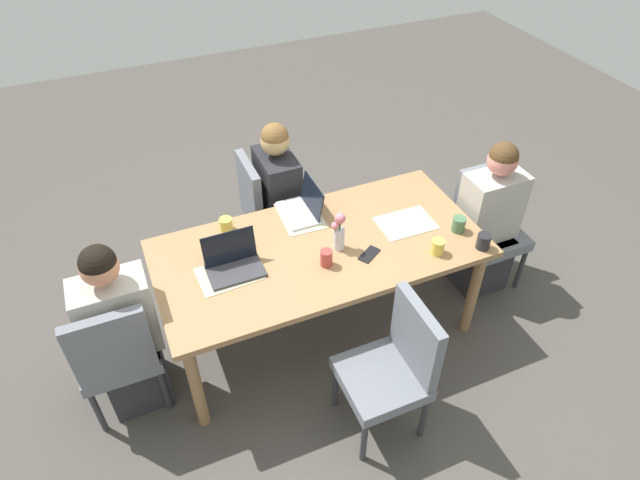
# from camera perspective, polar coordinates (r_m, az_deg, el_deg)

# --- Properties ---
(ground_plane) EXTENTS (10.00, 10.00, 0.00)m
(ground_plane) POSITION_cam_1_polar(r_m,az_deg,el_deg) (3.92, 0.00, -8.92)
(ground_plane) COLOR #4C4742
(dining_table) EXTENTS (2.01, 0.97, 0.75)m
(dining_table) POSITION_cam_1_polar(r_m,az_deg,el_deg) (3.43, 0.00, -1.61)
(dining_table) COLOR #9E754C
(dining_table) RESTS_ON ground_plane
(chair_head_left_left_near) EXTENTS (0.44, 0.44, 0.90)m
(chair_head_left_left_near) POSITION_cam_1_polar(r_m,az_deg,el_deg) (4.15, 16.79, 1.93)
(chair_head_left_left_near) COLOR slate
(chair_head_left_left_near) RESTS_ON ground_plane
(person_head_left_left_near) EXTENTS (0.40, 0.36, 1.19)m
(person_head_left_left_near) POSITION_cam_1_polar(r_m,az_deg,el_deg) (4.06, 16.80, 1.41)
(person_head_left_left_near) COLOR #2D2D33
(person_head_left_left_near) RESTS_ON ground_plane
(chair_near_left_mid) EXTENTS (0.44, 0.44, 0.90)m
(chair_near_left_mid) POSITION_cam_1_polar(r_m,az_deg,el_deg) (4.13, -5.55, 3.53)
(chair_near_left_mid) COLOR slate
(chair_near_left_mid) RESTS_ON ground_plane
(person_near_left_mid) EXTENTS (0.36, 0.40, 1.19)m
(person_near_left_mid) POSITION_cam_1_polar(r_m,az_deg,el_deg) (4.08, -4.31, 3.62)
(person_near_left_mid) COLOR #2D2D33
(person_near_left_mid) RESTS_ON ground_plane
(chair_head_right_left_far) EXTENTS (0.44, 0.44, 0.90)m
(chair_head_right_left_far) POSITION_cam_1_polar(r_m,az_deg,el_deg) (3.34, -20.33, -10.83)
(chair_head_right_left_far) COLOR slate
(chair_head_right_left_far) RESTS_ON ground_plane
(person_head_right_left_far) EXTENTS (0.40, 0.36, 1.19)m
(person_head_right_left_far) POSITION_cam_1_polar(r_m,az_deg,el_deg) (3.37, -19.60, -9.35)
(person_head_right_left_far) COLOR #2D2D33
(person_head_right_left_far) RESTS_ON ground_plane
(chair_far_right_near) EXTENTS (0.44, 0.44, 0.90)m
(chair_far_right_near) POSITION_cam_1_polar(r_m,az_deg,el_deg) (3.12, 7.73, -12.62)
(chair_far_right_near) COLOR slate
(chair_far_right_near) RESTS_ON ground_plane
(flower_vase) EXTENTS (0.10, 0.08, 0.26)m
(flower_vase) POSITION_cam_1_polar(r_m,az_deg,el_deg) (3.27, 2.00, 1.23)
(flower_vase) COLOR silver
(flower_vase) RESTS_ON dining_table
(placemat_head_left_left_near) EXTENTS (0.37, 0.27, 0.00)m
(placemat_head_left_left_near) POSITION_cam_1_polar(r_m,az_deg,el_deg) (3.59, 8.85, 1.75)
(placemat_head_left_left_near) COLOR beige
(placemat_head_left_left_near) RESTS_ON dining_table
(placemat_near_left_mid) EXTENTS (0.28, 0.37, 0.00)m
(placemat_near_left_mid) POSITION_cam_1_polar(r_m,az_deg,el_deg) (3.61, -2.04, 2.53)
(placemat_near_left_mid) COLOR beige
(placemat_near_left_mid) RESTS_ON dining_table
(placemat_head_right_left_far) EXTENTS (0.37, 0.28, 0.00)m
(placemat_head_right_left_far) POSITION_cam_1_polar(r_m,az_deg,el_deg) (3.24, -9.38, -3.46)
(placemat_head_right_left_far) COLOR beige
(placemat_head_right_left_far) RESTS_ON dining_table
(laptop_near_left_mid) EXTENTS (0.22, 0.32, 0.21)m
(laptop_near_left_mid) POSITION_cam_1_polar(r_m,az_deg,el_deg) (3.60, -1.76, 3.35)
(laptop_near_left_mid) COLOR silver
(laptop_near_left_mid) RESTS_ON dining_table
(laptop_head_right_left_far) EXTENTS (0.32, 0.22, 0.21)m
(laptop_head_right_left_far) POSITION_cam_1_polar(r_m,az_deg,el_deg) (3.24, -8.94, -2.40)
(laptop_head_right_left_far) COLOR #38383D
(laptop_head_right_left_far) RESTS_ON dining_table
(coffee_mug_near_left) EXTENTS (0.08, 0.08, 0.10)m
(coffee_mug_near_left) POSITION_cam_1_polar(r_m,az_deg,el_deg) (3.48, 16.56, -0.13)
(coffee_mug_near_left) COLOR #232328
(coffee_mug_near_left) RESTS_ON dining_table
(coffee_mug_near_right) EXTENTS (0.08, 0.08, 0.10)m
(coffee_mug_near_right) POSITION_cam_1_polar(r_m,az_deg,el_deg) (3.57, 14.16, 1.59)
(coffee_mug_near_right) COLOR #47704C
(coffee_mug_near_right) RESTS_ON dining_table
(coffee_mug_centre_left) EXTENTS (0.07, 0.07, 0.11)m
(coffee_mug_centre_left) POSITION_cam_1_polar(r_m,az_deg,el_deg) (3.22, 0.66, -1.86)
(coffee_mug_centre_left) COLOR #AD3D38
(coffee_mug_centre_left) RESTS_ON dining_table
(coffee_mug_centre_right) EXTENTS (0.08, 0.08, 0.09)m
(coffee_mug_centre_right) POSITION_cam_1_polar(r_m,az_deg,el_deg) (3.52, -9.69, 1.61)
(coffee_mug_centre_right) COLOR #DBC64C
(coffee_mug_centre_right) RESTS_ON dining_table
(coffee_mug_far_left) EXTENTS (0.08, 0.08, 0.09)m
(coffee_mug_far_left) POSITION_cam_1_polar(r_m,az_deg,el_deg) (3.37, 12.09, -0.70)
(coffee_mug_far_left) COLOR #DBC64C
(coffee_mug_far_left) RESTS_ON dining_table
(phone_black) EXTENTS (0.17, 0.14, 0.01)m
(phone_black) POSITION_cam_1_polar(r_m,az_deg,el_deg) (3.33, 5.11, -1.49)
(phone_black) COLOR black
(phone_black) RESTS_ON dining_table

